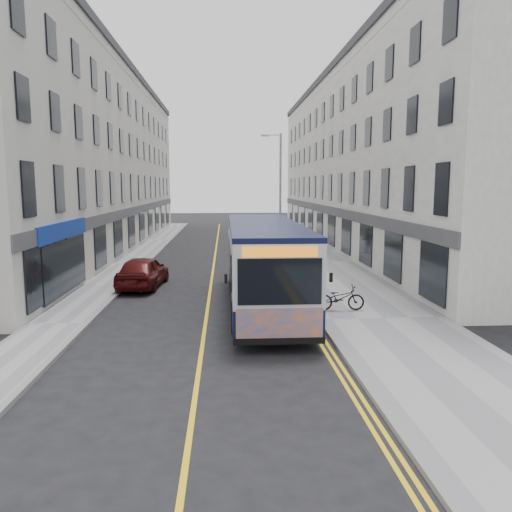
{
  "coord_description": "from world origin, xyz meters",
  "views": [
    {
      "loc": [
        0.71,
        -17.96,
        4.72
      ],
      "look_at": [
        2.08,
        4.11,
        1.6
      ],
      "focal_mm": 35.0,
      "sensor_mm": 36.0,
      "label": 1
    }
  ],
  "objects": [
    {
      "name": "bicycle",
      "position": [
        4.96,
        -0.07,
        0.59
      ],
      "size": [
        1.81,
        0.69,
        0.94
      ],
      "primitive_type": "imported",
      "rotation": [
        0.0,
        0.0,
        1.54
      ],
      "color": "black",
      "rests_on": "pavement_east"
    },
    {
      "name": "pedestrian_far",
      "position": [
        6.35,
        15.6,
        0.99
      ],
      "size": [
        1.0,
        0.88,
        1.74
      ],
      "primitive_type": "imported",
      "rotation": [
        0.0,
        0.0,
        0.3
      ],
      "color": "black",
      "rests_on": "pavement_east"
    },
    {
      "name": "car_maroon",
      "position": [
        -3.15,
        5.3,
        0.75
      ],
      "size": [
        2.16,
        4.53,
        1.49
      ],
      "primitive_type": "imported",
      "rotation": [
        0.0,
        0.0,
        3.05
      ],
      "color": "#450B0B",
      "rests_on": "ground"
    },
    {
      "name": "terrace_west",
      "position": [
        -9.0,
        21.0,
        6.5
      ],
      "size": [
        6.0,
        46.0,
        13.0
      ],
      "primitive_type": "cube",
      "color": "beige",
      "rests_on": "ground"
    },
    {
      "name": "pavement_west",
      "position": [
        -5.0,
        12.0,
        0.06
      ],
      "size": [
        2.0,
        64.0,
        0.12
      ],
      "primitive_type": "cube",
      "color": "gray",
      "rests_on": "ground"
    },
    {
      "name": "kerb_east",
      "position": [
        4.0,
        12.0,
        0.07
      ],
      "size": [
        0.18,
        64.0,
        0.13
      ],
      "primitive_type": "cube",
      "color": "slate",
      "rests_on": "ground"
    },
    {
      "name": "city_bus",
      "position": [
        2.19,
        1.1,
        1.81
      ],
      "size": [
        2.66,
        11.41,
        3.31
      ],
      "color": "black",
      "rests_on": "ground"
    },
    {
      "name": "car_white",
      "position": [
        2.84,
        21.8,
        0.61
      ],
      "size": [
        1.65,
        3.82,
        1.22
      ],
      "primitive_type": "imported",
      "rotation": [
        0.0,
        0.0,
        -0.1
      ],
      "color": "silver",
      "rests_on": "ground"
    },
    {
      "name": "kerb_west",
      "position": [
        -4.0,
        12.0,
        0.07
      ],
      "size": [
        0.18,
        64.0,
        0.13
      ],
      "primitive_type": "cube",
      "color": "slate",
      "rests_on": "ground"
    },
    {
      "name": "road_centre_line",
      "position": [
        0.0,
        12.0,
        0.0
      ],
      "size": [
        0.12,
        64.0,
        0.01
      ],
      "primitive_type": "cube",
      "color": "yellow",
      "rests_on": "ground"
    },
    {
      "name": "road_dbl_yellow_inner",
      "position": [
        3.55,
        12.0,
        0.0
      ],
      "size": [
        0.1,
        64.0,
        0.01
      ],
      "primitive_type": "cube",
      "color": "yellow",
      "rests_on": "ground"
    },
    {
      "name": "terrace_east",
      "position": [
        11.5,
        21.0,
        6.5
      ],
      "size": [
        6.0,
        46.0,
        13.0
      ],
      "primitive_type": "cube",
      "color": "white",
      "rests_on": "ground"
    },
    {
      "name": "road_dbl_yellow_outer",
      "position": [
        3.75,
        12.0,
        0.0
      ],
      "size": [
        0.1,
        64.0,
        0.01
      ],
      "primitive_type": "cube",
      "color": "yellow",
      "rests_on": "ground"
    },
    {
      "name": "streetlamp",
      "position": [
        4.17,
        14.0,
        4.38
      ],
      "size": [
        1.32,
        0.18,
        8.0
      ],
      "color": "#9A9CA2",
      "rests_on": "ground"
    },
    {
      "name": "ground",
      "position": [
        0.0,
        0.0,
        0.0
      ],
      "size": [
        140.0,
        140.0,
        0.0
      ],
      "primitive_type": "plane",
      "color": "black",
      "rests_on": "ground"
    },
    {
      "name": "pavement_east",
      "position": [
        6.25,
        12.0,
        0.06
      ],
      "size": [
        4.5,
        64.0,
        0.12
      ],
      "primitive_type": "cube",
      "color": "gray",
      "rests_on": "ground"
    },
    {
      "name": "pedestrian_near",
      "position": [
        4.59,
        10.73,
        1.11
      ],
      "size": [
        0.76,
        0.53,
        1.98
      ],
      "primitive_type": "imported",
      "rotation": [
        0.0,
        0.0,
        0.08
      ],
      "color": "olive",
      "rests_on": "pavement_east"
    }
  ]
}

